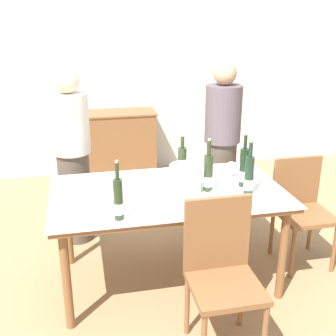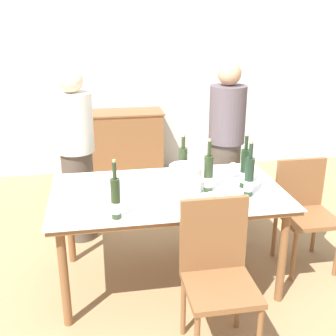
{
  "view_description": "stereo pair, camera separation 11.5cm",
  "coord_description": "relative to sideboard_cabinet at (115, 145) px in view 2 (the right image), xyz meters",
  "views": [
    {
      "loc": [
        -0.6,
        -2.8,
        1.99
      ],
      "look_at": [
        0.0,
        0.0,
        0.94
      ],
      "focal_mm": 45.0,
      "sensor_mm": 36.0,
      "label": 1
    },
    {
      "loc": [
        -0.49,
        -2.82,
        1.99
      ],
      "look_at": [
        0.0,
        0.0,
        0.94
      ],
      "focal_mm": 45.0,
      "sensor_mm": 36.0,
      "label": 2
    }
  ],
  "objects": [
    {
      "name": "ice_bucket",
      "position": [
        0.4,
        -2.38,
        0.44
      ],
      "size": [
        0.24,
        0.24,
        0.2
      ],
      "color": "white",
      "rests_on": "dining_table"
    },
    {
      "name": "dining_table",
      "position": [
        0.28,
        -2.34,
        0.26
      ],
      "size": [
        1.71,
        0.99,
        0.76
      ],
      "color": "brown",
      "rests_on": "ground_plane"
    },
    {
      "name": "wine_glass_1",
      "position": [
        0.04,
        -2.65,
        0.43
      ],
      "size": [
        0.08,
        0.08,
        0.14
      ],
      "color": "white",
      "rests_on": "dining_table"
    },
    {
      "name": "wine_glass_2",
      "position": [
        0.83,
        -2.18,
        0.43
      ],
      "size": [
        0.08,
        0.08,
        0.13
      ],
      "color": "white",
      "rests_on": "dining_table"
    },
    {
      "name": "chair_right_end",
      "position": [
        1.43,
        -2.26,
        0.08
      ],
      "size": [
        0.42,
        0.42,
        0.88
      ],
      "color": "brown",
      "rests_on": "ground_plane"
    },
    {
      "name": "person_host",
      "position": [
        -0.41,
        -1.52,
        0.36
      ],
      "size": [
        0.33,
        0.33,
        1.57
      ],
      "color": "#51473D",
      "rests_on": "ground_plane"
    },
    {
      "name": "back_wall",
      "position": [
        0.28,
        0.29,
        0.97
      ],
      "size": [
        8.0,
        0.1,
        2.8
      ],
      "color": "silver",
      "rests_on": "ground_plane"
    },
    {
      "name": "sideboard_cabinet",
      "position": [
        0.0,
        0.0,
        0.0
      ],
      "size": [
        1.22,
        0.46,
        0.86
      ],
      "color": "brown",
      "rests_on": "ground_plane"
    },
    {
      "name": "wine_glass_0",
      "position": [
        0.49,
        -2.73,
        0.44
      ],
      "size": [
        0.07,
        0.07,
        0.14
      ],
      "color": "white",
      "rests_on": "dining_table"
    },
    {
      "name": "ground_plane",
      "position": [
        0.28,
        -2.34,
        -0.43
      ],
      "size": [
        12.0,
        12.0,
        0.0
      ],
      "primitive_type": "plane",
      "color": "#A37F56"
    },
    {
      "name": "wine_bottle_0",
      "position": [
        0.86,
        -2.36,
        0.48
      ],
      "size": [
        0.07,
        0.07,
        0.42
      ],
      "color": "black",
      "rests_on": "dining_table"
    },
    {
      "name": "wine_bottle_2",
      "position": [
        0.83,
        -2.53,
        0.48
      ],
      "size": [
        0.07,
        0.07,
        0.41
      ],
      "color": "#1E3323",
      "rests_on": "dining_table"
    },
    {
      "name": "wine_bottle_3",
      "position": [
        0.42,
        -2.21,
        0.47
      ],
      "size": [
        0.07,
        0.07,
        0.39
      ],
      "color": "#28381E",
      "rests_on": "dining_table"
    },
    {
      "name": "chair_near_front",
      "position": [
        0.45,
        -3.06,
        0.13
      ],
      "size": [
        0.42,
        0.42,
        0.97
      ],
      "color": "brown",
      "rests_on": "ground_plane"
    },
    {
      "name": "person_guest_left",
      "position": [
        0.96,
        -1.57,
        0.38
      ],
      "size": [
        0.33,
        0.33,
        1.61
      ],
      "color": "#51473D",
      "rests_on": "ground_plane"
    },
    {
      "name": "wine_bottle_4",
      "position": [
        -0.12,
        -2.72,
        0.47
      ],
      "size": [
        0.06,
        0.06,
        0.4
      ],
      "color": "#28381E",
      "rests_on": "dining_table"
    },
    {
      "name": "wine_bottle_1",
      "position": [
        0.57,
        -2.4,
        0.47
      ],
      "size": [
        0.07,
        0.07,
        0.4
      ],
      "color": "#28381E",
      "rests_on": "dining_table"
    }
  ]
}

